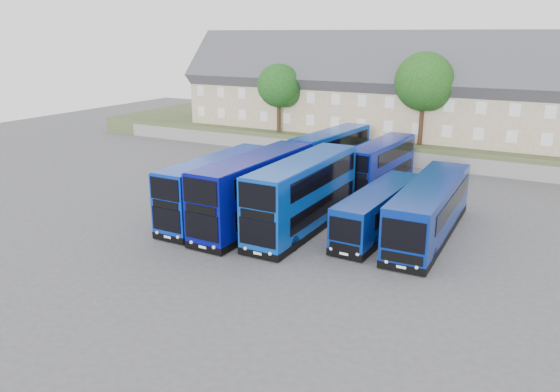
# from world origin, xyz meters

# --- Properties ---
(ground) EXTENTS (120.00, 120.00, 0.00)m
(ground) POSITION_xyz_m (0.00, 0.00, 0.00)
(ground) COLOR #4E4E53
(ground) RESTS_ON ground
(retaining_wall) EXTENTS (70.00, 0.40, 1.50)m
(retaining_wall) POSITION_xyz_m (0.00, 24.00, 0.75)
(retaining_wall) COLOR slate
(retaining_wall) RESTS_ON ground
(earth_bank) EXTENTS (80.00, 20.00, 2.00)m
(earth_bank) POSITION_xyz_m (0.00, 34.00, 1.00)
(earth_bank) COLOR #43522E
(earth_bank) RESTS_ON ground
(terrace_row) EXTENTS (48.00, 10.40, 11.20)m
(terrace_row) POSITION_xyz_m (-3.00, 30.00, 6.60)
(terrace_row) COLOR tan
(terrace_row) RESTS_ON earth_bank
(dd_front_left) EXTENTS (2.65, 11.16, 4.42)m
(dd_front_left) POSITION_xyz_m (-6.17, 1.60, 2.17)
(dd_front_left) COLOR #082AA2
(dd_front_left) RESTS_ON ground
(dd_front_mid) EXTENTS (3.02, 12.20, 4.83)m
(dd_front_mid) POSITION_xyz_m (-3.12, 1.79, 2.37)
(dd_front_mid) COLOR #060A7C
(dd_front_mid) RESTS_ON ground
(dd_front_right) EXTENTS (2.78, 12.12, 4.82)m
(dd_front_right) POSITION_xyz_m (0.20, 2.54, 2.37)
(dd_front_right) COLOR #093DA5
(dd_front_right) RESTS_ON ground
(dd_rear_left) EXTENTS (3.50, 11.10, 4.34)m
(dd_rear_left) POSITION_xyz_m (-3.55, 15.78, 2.13)
(dd_rear_left) COLOR #08369E
(dd_rear_left) RESTS_ON ground
(dd_rear_right) EXTENTS (2.92, 10.37, 4.07)m
(dd_rear_right) POSITION_xyz_m (1.57, 14.60, 2.00)
(dd_rear_right) COLOR #071687
(dd_rear_right) RESTS_ON ground
(coach_east_a) EXTENTS (2.69, 11.06, 3.00)m
(coach_east_a) POSITION_xyz_m (4.90, 4.35, 1.47)
(coach_east_a) COLOR navy
(coach_east_a) RESTS_ON ground
(coach_east_b) EXTENTS (3.12, 13.32, 3.62)m
(coach_east_b) POSITION_xyz_m (8.05, 5.24, 1.78)
(coach_east_b) COLOR navy
(coach_east_b) RESTS_ON ground
(tree_west) EXTENTS (4.80, 4.80, 7.65)m
(tree_west) POSITION_xyz_m (-13.85, 25.10, 7.05)
(tree_west) COLOR #382314
(tree_west) RESTS_ON earth_bank
(tree_mid) EXTENTS (5.76, 5.76, 9.18)m
(tree_mid) POSITION_xyz_m (2.15, 25.60, 8.07)
(tree_mid) COLOR #382314
(tree_mid) RESTS_ON earth_bank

